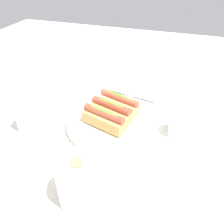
% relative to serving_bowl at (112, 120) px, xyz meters
% --- Properties ---
extents(ground_plane, '(2.40, 2.40, 0.00)m').
position_rel_serving_bowl_xyz_m(ground_plane, '(0.00, 0.00, -0.02)').
color(ground_plane, silver).
extents(serving_bowl, '(0.32, 0.32, 0.04)m').
position_rel_serving_bowl_xyz_m(serving_bowl, '(0.00, 0.00, 0.00)').
color(serving_bowl, silver).
rests_on(serving_bowl, ground_plane).
extents(hotdog_front, '(0.16, 0.09, 0.06)m').
position_rel_serving_bowl_xyz_m(hotdog_front, '(-0.01, -0.05, 0.04)').
color(hotdog_front, '#DBB270').
rests_on(hotdog_front, serving_bowl).
extents(hotdog_back, '(0.16, 0.09, 0.06)m').
position_rel_serving_bowl_xyz_m(hotdog_back, '(0.00, -0.00, 0.04)').
color(hotdog_back, tan).
rests_on(hotdog_back, serving_bowl).
extents(hotdog_side, '(0.16, 0.09, 0.06)m').
position_rel_serving_bowl_xyz_m(hotdog_side, '(0.01, 0.05, 0.04)').
color(hotdog_side, tan).
rests_on(hotdog_side, serving_bowl).
extents(water_glass, '(0.07, 0.07, 0.09)m').
position_rel_serving_bowl_xyz_m(water_glass, '(-0.23, -0.02, 0.02)').
color(water_glass, white).
rests_on(water_glass, ground_plane).
extents(paper_towel_roll, '(0.11, 0.11, 0.13)m').
position_rel_serving_bowl_xyz_m(paper_towel_roll, '(-0.02, 0.31, 0.05)').
color(paper_towel_roll, white).
rests_on(paper_towel_roll, ground_plane).
extents(napkin_box, '(0.12, 0.06, 0.15)m').
position_rel_serving_bowl_xyz_m(napkin_box, '(0.24, 0.12, 0.06)').
color(napkin_box, white).
rests_on(napkin_box, ground_plane).
extents(chopstick_near, '(0.22, 0.05, 0.01)m').
position_rel_serving_bowl_xyz_m(chopstick_near, '(0.02, -0.20, -0.02)').
color(chopstick_near, black).
rests_on(chopstick_near, ground_plane).
extents(chopstick_far, '(0.22, 0.04, 0.01)m').
position_rel_serving_bowl_xyz_m(chopstick_far, '(-0.01, -0.21, -0.02)').
color(chopstick_far, black).
rests_on(chopstick_far, ground_plane).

